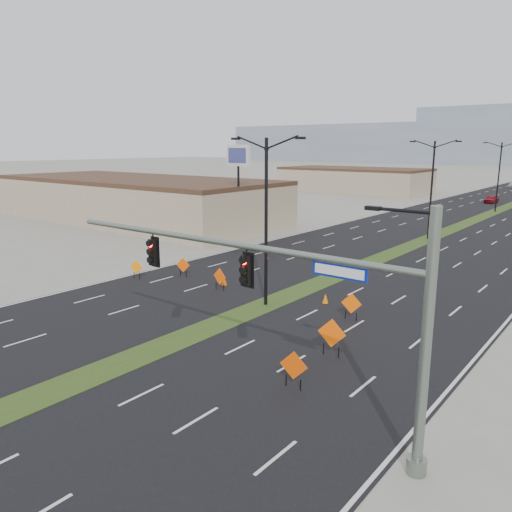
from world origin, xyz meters
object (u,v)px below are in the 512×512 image
Objects in this scene: streetlight_1 at (432,187)px; construction_sign_1 at (183,266)px; signal_mast at (290,291)px; streetlight_2 at (499,175)px; construction_sign_3 at (351,304)px; cone_1 at (350,302)px; construction_sign_0 at (136,268)px; construction_sign_4 at (332,334)px; pole_sign_west at (238,163)px; cone_0 at (224,281)px; construction_sign_2 at (220,277)px; cone_3 at (266,255)px; cone_2 at (325,298)px; streetlight_0 at (266,217)px; car_left at (491,199)px; construction_sign_5 at (294,367)px.

streetlight_1 is 6.96× the size of construction_sign_1.
streetlight_2 reaches higher than signal_mast.
cone_1 is at bearing 108.27° from construction_sign_3.
construction_sign_4 reaches higher than construction_sign_0.
construction_sign_3 is 26.21m from pole_sign_west.
cone_0 is (-10.29, 0.89, -0.58)m from construction_sign_3.
streetlight_2 is at bearing 62.97° from construction_sign_0.
signal_mast is 10.44× the size of construction_sign_2.
cone_3 is at bearing 148.68° from cone_1.
pole_sign_west reaches higher than construction_sign_0.
construction_sign_3 is 3.24m from cone_2.
cone_0 is (-4.95, 1.74, -5.09)m from streetlight_0.
construction_sign_4 reaches higher than construction_sign_1.
construction_sign_3 is at bearing 8.06° from construction_sign_2.
cone_0 is (-1.52, -66.33, -0.33)m from car_left.
signal_mast is 10.52× the size of construction_sign_3.
construction_sign_0 reaches higher than cone_2.
construction_sign_1 is 0.93× the size of construction_sign_3.
construction_sign_2 reaches higher than cone_2.
cone_1 is (-1.17, 2.17, -0.61)m from construction_sign_3.
construction_sign_5 is 2.43× the size of cone_0.
signal_mast is at bearing -77.31° from streetlight_1.
signal_mast is 21.35m from construction_sign_1.
car_left is at bearing 87.33° from construction_sign_3.
car_left is at bearing 96.66° from cone_1.
construction_sign_1 is (-8.92, -26.39, -4.58)m from streetlight_1.
construction_sign_0 is at bearing -175.27° from streetlight_0.
streetlight_0 is 16.93× the size of cone_1.
cone_0 reaches higher than cone_3.
cone_0 is at bearing -173.63° from cone_2.
pole_sign_west is at bearing 145.09° from cone_3.
construction_sign_2 is at bearing -99.00° from streetlight_1.
streetlight_0 reaches higher than cone_3.
construction_sign_4 is 8.03m from cone_2.
construction_sign_1 reaches higher than construction_sign_0.
car_left is at bearing 94.90° from streetlight_1.
construction_sign_1 is at bearing -97.87° from cone_3.
streetlight_1 is 5.49× the size of construction_sign_4.
cone_0 is at bearing -18.19° from construction_sign_1.
construction_sign_1 is at bearing 151.86° from construction_sign_4.
cone_2 is (-2.67, 1.74, -0.60)m from construction_sign_3.
streetlight_1 is 1.04× the size of pole_sign_west.
construction_sign_2 reaches higher than cone_1.
streetlight_1 is 6.47× the size of construction_sign_3.
construction_sign_0 is 0.99× the size of construction_sign_1.
streetlight_1 is at bearing 46.11° from pole_sign_west.
streetlight_2 is at bearing 60.67° from construction_sign_1.
car_left is 6.13× the size of cone_3.
cone_2 is 12.92m from cone_3.
streetlight_0 is at bearing -90.00° from streetlight_1.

